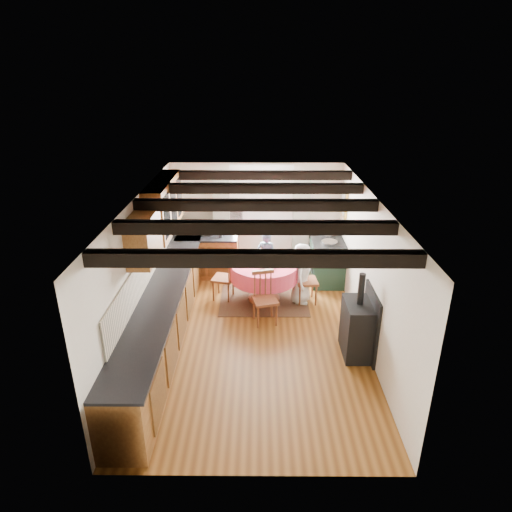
{
  "coord_description": "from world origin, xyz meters",
  "views": [
    {
      "loc": [
        0.05,
        -6.3,
        4.16
      ],
      "look_at": [
        0.0,
        0.8,
        1.15
      ],
      "focal_mm": 30.96,
      "sensor_mm": 36.0,
      "label": 1
    }
  ],
  "objects_px": {
    "dining_table": "(264,282)",
    "chair_near": "(265,299)",
    "aga_range": "(326,260)",
    "cast_iron_stove": "(359,315)",
    "chair_left": "(223,277)",
    "child_far": "(267,257)",
    "child_right": "(301,274)",
    "cup": "(264,269)",
    "chair_right": "(307,279)"
  },
  "relations": [
    {
      "from": "child_far",
      "to": "cup",
      "type": "bearing_deg",
      "value": 105.54
    },
    {
      "from": "chair_right",
      "to": "child_far",
      "type": "bearing_deg",
      "value": 35.11
    },
    {
      "from": "dining_table",
      "to": "child_right",
      "type": "bearing_deg",
      "value": -4.41
    },
    {
      "from": "chair_left",
      "to": "child_right",
      "type": "xyz_separation_m",
      "value": [
        1.5,
        -0.14,
        0.13
      ]
    },
    {
      "from": "aga_range",
      "to": "cup",
      "type": "xyz_separation_m",
      "value": [
        -1.33,
        -1.22,
        0.35
      ]
    },
    {
      "from": "aga_range",
      "to": "child_far",
      "type": "distance_m",
      "value": 1.27
    },
    {
      "from": "child_right",
      "to": "cup",
      "type": "xyz_separation_m",
      "value": [
        -0.72,
        -0.27,
        0.22
      ]
    },
    {
      "from": "aga_range",
      "to": "chair_left",
      "type": "bearing_deg",
      "value": -158.99
    },
    {
      "from": "aga_range",
      "to": "cup",
      "type": "bearing_deg",
      "value": -137.29
    },
    {
      "from": "chair_near",
      "to": "cup",
      "type": "distance_m",
      "value": 0.6
    },
    {
      "from": "dining_table",
      "to": "chair_near",
      "type": "relative_size",
      "value": 1.35
    },
    {
      "from": "chair_right",
      "to": "child_right",
      "type": "bearing_deg",
      "value": 82.32
    },
    {
      "from": "cast_iron_stove",
      "to": "child_far",
      "type": "bearing_deg",
      "value": 118.25
    },
    {
      "from": "dining_table",
      "to": "chair_left",
      "type": "bearing_deg",
      "value": 173.97
    },
    {
      "from": "aga_range",
      "to": "child_right",
      "type": "bearing_deg",
      "value": -122.76
    },
    {
      "from": "child_far",
      "to": "dining_table",
      "type": "bearing_deg",
      "value": 104.82
    },
    {
      "from": "chair_near",
      "to": "chair_left",
      "type": "height_order",
      "value": "chair_near"
    },
    {
      "from": "chair_right",
      "to": "child_right",
      "type": "distance_m",
      "value": 0.16
    },
    {
      "from": "dining_table",
      "to": "chair_left",
      "type": "height_order",
      "value": "chair_left"
    },
    {
      "from": "aga_range",
      "to": "child_right",
      "type": "distance_m",
      "value": 1.14
    },
    {
      "from": "child_right",
      "to": "cup",
      "type": "distance_m",
      "value": 0.8
    },
    {
      "from": "chair_near",
      "to": "chair_left",
      "type": "distance_m",
      "value": 1.21
    },
    {
      "from": "cast_iron_stove",
      "to": "cup",
      "type": "bearing_deg",
      "value": 135.57
    },
    {
      "from": "chair_right",
      "to": "aga_range",
      "type": "relative_size",
      "value": 0.93
    },
    {
      "from": "dining_table",
      "to": "chair_right",
      "type": "bearing_deg",
      "value": -4.07
    },
    {
      "from": "chair_near",
      "to": "aga_range",
      "type": "height_order",
      "value": "chair_near"
    },
    {
      "from": "chair_near",
      "to": "child_right",
      "type": "bearing_deg",
      "value": 33.74
    },
    {
      "from": "cast_iron_stove",
      "to": "cup",
      "type": "distance_m",
      "value": 2.02
    },
    {
      "from": "dining_table",
      "to": "child_right",
      "type": "xyz_separation_m",
      "value": [
        0.71,
        -0.05,
        0.21
      ]
    },
    {
      "from": "chair_near",
      "to": "cup",
      "type": "relative_size",
      "value": 10.18
    },
    {
      "from": "chair_near",
      "to": "child_far",
      "type": "xyz_separation_m",
      "value": [
        0.05,
        1.64,
        0.08
      ]
    },
    {
      "from": "dining_table",
      "to": "cup",
      "type": "relative_size",
      "value": 13.75
    },
    {
      "from": "chair_left",
      "to": "aga_range",
      "type": "bearing_deg",
      "value": 124.38
    },
    {
      "from": "dining_table",
      "to": "chair_right",
      "type": "height_order",
      "value": "chair_right"
    },
    {
      "from": "chair_left",
      "to": "dining_table",
      "type": "bearing_deg",
      "value": 97.34
    },
    {
      "from": "dining_table",
      "to": "cast_iron_stove",
      "type": "height_order",
      "value": "cast_iron_stove"
    },
    {
      "from": "chair_right",
      "to": "cup",
      "type": "distance_m",
      "value": 0.93
    },
    {
      "from": "dining_table",
      "to": "child_far",
      "type": "distance_m",
      "value": 0.83
    },
    {
      "from": "chair_right",
      "to": "chair_near",
      "type": "bearing_deg",
      "value": 127.86
    },
    {
      "from": "aga_range",
      "to": "child_far",
      "type": "bearing_deg",
      "value": -176.17
    },
    {
      "from": "chair_left",
      "to": "aga_range",
      "type": "xyz_separation_m",
      "value": [
        2.11,
        0.81,
        0.01
      ]
    },
    {
      "from": "cast_iron_stove",
      "to": "dining_table",
      "type": "bearing_deg",
      "value": 129.4
    },
    {
      "from": "aga_range",
      "to": "cast_iron_stove",
      "type": "relative_size",
      "value": 0.74
    },
    {
      "from": "chair_near",
      "to": "aga_range",
      "type": "relative_size",
      "value": 0.93
    },
    {
      "from": "chair_near",
      "to": "cast_iron_stove",
      "type": "height_order",
      "value": "cast_iron_stove"
    },
    {
      "from": "aga_range",
      "to": "cup",
      "type": "distance_m",
      "value": 1.84
    },
    {
      "from": "chair_left",
      "to": "cup",
      "type": "xyz_separation_m",
      "value": [
        0.79,
        -0.41,
        0.36
      ]
    },
    {
      "from": "child_right",
      "to": "cast_iron_stove",
      "type": "bearing_deg",
      "value": -142.76
    },
    {
      "from": "chair_near",
      "to": "child_far",
      "type": "height_order",
      "value": "child_far"
    },
    {
      "from": "child_far",
      "to": "chair_near",
      "type": "bearing_deg",
      "value": 107.2
    }
  ]
}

